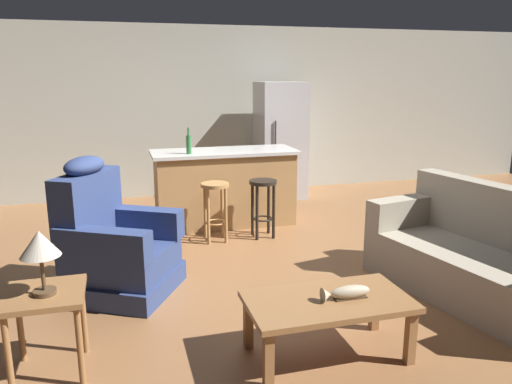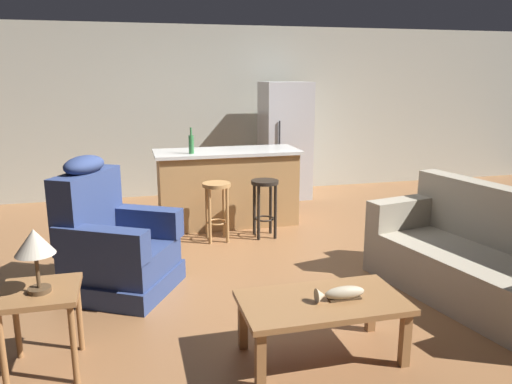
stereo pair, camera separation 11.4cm
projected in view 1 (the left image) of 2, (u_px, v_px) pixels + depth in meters
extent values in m
plane|color=brown|center=(253.00, 260.00, 5.15)|extent=(12.00, 12.00, 0.00)
cube|color=#B2B2A3|center=(200.00, 112.00, 7.78)|extent=(12.00, 0.05, 2.60)
cube|color=olive|center=(328.00, 301.00, 3.33)|extent=(1.10, 0.60, 0.04)
cube|color=olive|center=(268.00, 360.00, 3.03)|extent=(0.06, 0.06, 0.38)
cube|color=olive|center=(410.00, 337.00, 3.28)|extent=(0.06, 0.06, 0.38)
cube|color=olive|center=(248.00, 323.00, 3.48)|extent=(0.06, 0.06, 0.38)
cube|color=olive|center=(375.00, 306.00, 3.73)|extent=(0.06, 0.06, 0.38)
cube|color=#4C3823|center=(350.00, 297.00, 3.33)|extent=(0.22, 0.07, 0.01)
ellipsoid|color=tan|center=(350.00, 292.00, 3.32)|extent=(0.28, 0.09, 0.09)
cone|color=tan|center=(327.00, 295.00, 3.28)|extent=(0.06, 0.10, 0.10)
cube|color=#9E937F|center=(473.00, 286.00, 4.28)|extent=(1.20, 2.03, 0.20)
cube|color=#9E937F|center=(475.00, 264.00, 4.23)|extent=(1.20, 2.03, 0.22)
cube|color=#9E937F|center=(505.00, 217.00, 4.29)|extent=(0.58, 1.90, 0.52)
cube|color=#9E937F|center=(406.00, 211.00, 4.91)|extent=(0.86, 0.36, 0.28)
cube|color=navy|center=(124.00, 282.00, 4.40)|extent=(1.14, 1.14, 0.18)
cube|color=navy|center=(123.00, 260.00, 4.35)|extent=(1.07, 1.05, 0.24)
cube|color=navy|center=(88.00, 209.00, 4.32)|extent=(0.58, 0.78, 0.64)
ellipsoid|color=navy|center=(84.00, 166.00, 4.23)|extent=(0.46, 0.53, 0.16)
cube|color=navy|center=(140.00, 222.00, 4.60)|extent=(0.78, 0.55, 0.26)
cube|color=navy|center=(103.00, 245.00, 3.97)|extent=(0.78, 0.55, 0.26)
cube|color=olive|center=(44.00, 295.00, 3.10)|extent=(0.48, 0.48, 0.04)
cylinder|color=olive|center=(8.00, 357.00, 2.93)|extent=(0.04, 0.04, 0.52)
cylinder|color=olive|center=(80.00, 347.00, 3.03)|extent=(0.04, 0.04, 0.52)
cylinder|color=olive|center=(20.00, 325.00, 3.30)|extent=(0.04, 0.04, 0.52)
cylinder|color=olive|center=(84.00, 317.00, 3.41)|extent=(0.04, 0.04, 0.52)
cylinder|color=#4C3823|center=(45.00, 292.00, 3.07)|extent=(0.14, 0.14, 0.03)
cylinder|color=#4C3823|center=(43.00, 273.00, 3.04)|extent=(0.02, 0.02, 0.22)
cone|color=#BCB29E|center=(40.00, 243.00, 2.99)|extent=(0.24, 0.24, 0.16)
cube|color=#AD7F4C|center=(225.00, 189.00, 6.31)|extent=(1.71, 0.63, 0.91)
cube|color=silver|center=(224.00, 152.00, 6.20)|extent=(1.80, 0.70, 0.04)
cylinder|color=#A87A47|center=(215.00, 185.00, 5.61)|extent=(0.32, 0.32, 0.04)
torus|color=#A87A47|center=(216.00, 222.00, 5.71)|extent=(0.23, 0.23, 0.02)
cylinder|color=#A87A47|center=(208.00, 217.00, 5.57)|extent=(0.04, 0.04, 0.64)
cylinder|color=#A87A47|center=(226.00, 216.00, 5.62)|extent=(0.04, 0.04, 0.64)
cylinder|color=#A87A47|center=(205.00, 212.00, 5.76)|extent=(0.04, 0.04, 0.64)
cylinder|color=#A87A47|center=(222.00, 211.00, 5.81)|extent=(0.04, 0.04, 0.64)
cylinder|color=black|center=(263.00, 182.00, 5.76)|extent=(0.32, 0.32, 0.04)
torus|color=black|center=(263.00, 219.00, 5.86)|extent=(0.23, 0.23, 0.02)
cylinder|color=black|center=(257.00, 213.00, 5.72)|extent=(0.04, 0.04, 0.64)
cylinder|color=black|center=(274.00, 212.00, 5.77)|extent=(0.04, 0.04, 0.64)
cylinder|color=black|center=(252.00, 209.00, 5.91)|extent=(0.04, 0.04, 0.64)
cylinder|color=black|center=(269.00, 208.00, 5.96)|extent=(0.04, 0.04, 0.64)
cube|color=#B7B7BC|center=(280.00, 140.00, 7.64)|extent=(0.70, 0.66, 1.76)
cylinder|color=#333338|center=(275.00, 138.00, 7.24)|extent=(0.02, 0.02, 0.50)
cylinder|color=#2D6B38|center=(189.00, 145.00, 5.91)|extent=(0.06, 0.06, 0.22)
cylinder|color=#2D6B38|center=(188.00, 132.00, 5.87)|extent=(0.02, 0.02, 0.09)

